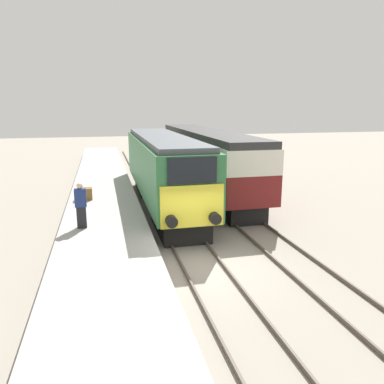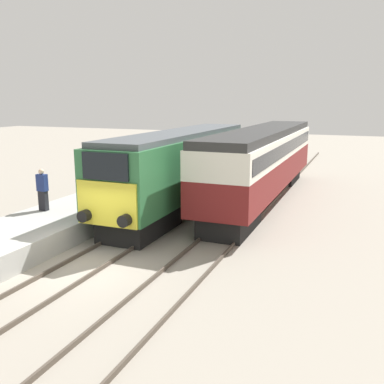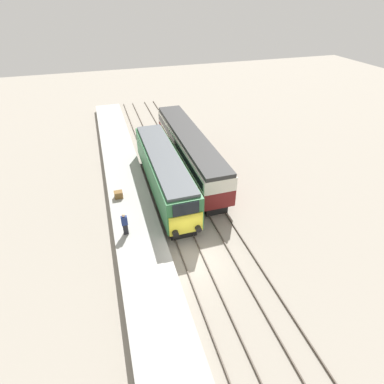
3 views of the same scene
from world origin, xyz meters
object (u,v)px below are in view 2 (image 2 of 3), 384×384
passenger_carriage (263,157)px  person_on_platform (43,190)px  locomotive (182,166)px  luggage_crate (105,184)px

passenger_carriage → person_on_platform: passenger_carriage is taller
locomotive → luggage_crate: 4.38m
passenger_carriage → luggage_crate: (-7.59, -4.14, -1.28)m
locomotive → passenger_carriage: passenger_carriage is taller
locomotive → person_on_platform: locomotive is taller
locomotive → person_on_platform: (-4.16, -5.43, -0.47)m
passenger_carriage → luggage_crate: bearing=-151.4°
passenger_carriage → person_on_platform: size_ratio=9.11×
luggage_crate → locomotive: bearing=9.2°
locomotive → luggage_crate: locomotive is taller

